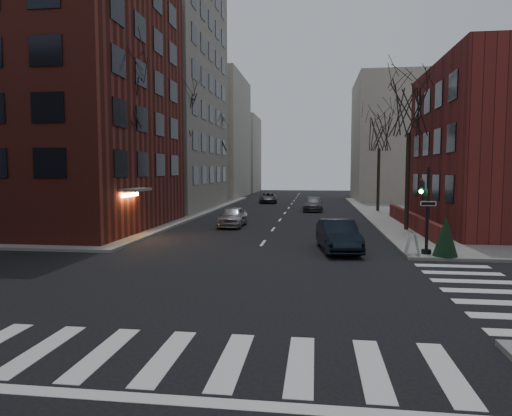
{
  "coord_description": "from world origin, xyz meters",
  "views": [
    {
      "loc": [
        2.88,
        -12.81,
        4.02
      ],
      "look_at": [
        -0.31,
        11.4,
        2.0
      ],
      "focal_mm": 32.0,
      "sensor_mm": 36.0,
      "label": 1
    }
  ],
  "objects": [
    {
      "name": "building_left_brick",
      "position": [
        -15.5,
        16.5,
        9.0
      ],
      "size": [
        15.0,
        15.0,
        18.0
      ],
      "primitive_type": "cube",
      "color": "maroon",
      "rests_on": "ground"
    },
    {
      "name": "evergreen_shrub",
      "position": [
        8.7,
        8.5,
        1.05
      ],
      "size": [
        1.12,
        1.12,
        1.81
      ],
      "primitive_type": "cone",
      "rotation": [
        0.0,
        0.0,
        -0.03
      ],
      "color": "black",
      "rests_on": "sidewalk_far_right"
    },
    {
      "name": "streetlamp_far",
      "position": [
        -8.2,
        42.0,
        4.24
      ],
      "size": [
        0.36,
        0.36,
        6.28
      ],
      "color": "black",
      "rests_on": "sidewalk_far_left"
    },
    {
      "name": "low_wall_right",
      "position": [
        9.3,
        19.0,
        0.65
      ],
      "size": [
        0.35,
        16.0,
        1.0
      ],
      "primitive_type": "cube",
      "color": "maroon",
      "rests_on": "sidewalk_far_right"
    },
    {
      "name": "sidewalk_far_left",
      "position": [
        -29.0,
        30.0,
        0.07
      ],
      "size": [
        44.0,
        44.0,
        0.15
      ],
      "primitive_type": "cube",
      "color": "gray",
      "rests_on": "ground"
    },
    {
      "name": "building_distant_lb",
      "position": [
        -13.0,
        72.0,
        7.0
      ],
      "size": [
        10.0,
        12.0,
        14.0
      ],
      "primitive_type": "cube",
      "color": "#B5A999",
      "rests_on": "ground"
    },
    {
      "name": "tree_right_b",
      "position": [
        8.8,
        32.0,
        7.59
      ],
      "size": [
        3.74,
        3.74,
        9.18
      ],
      "color": "#2D231C",
      "rests_on": "sidewalk_far_right"
    },
    {
      "name": "sandwich_board",
      "position": [
        7.3,
        8.64,
        0.64
      ],
      "size": [
        0.44,
        0.61,
        0.98
      ],
      "primitive_type": "cube",
      "rotation": [
        0.0,
        0.0,
        -0.0
      ],
      "color": "white",
      "rests_on": "sidewalk_far_right"
    },
    {
      "name": "parked_sedan",
      "position": [
        4.0,
        10.0,
        0.78
      ],
      "size": [
        2.26,
        4.89,
        1.55
      ],
      "primitive_type": "imported",
      "rotation": [
        0.0,
        0.0,
        0.13
      ],
      "color": "black",
      "rests_on": "ground"
    },
    {
      "name": "building_distant_la",
      "position": [
        -15.0,
        55.0,
        9.0
      ],
      "size": [
        14.0,
        16.0,
        18.0
      ],
      "primitive_type": "cube",
      "color": "#B5A999",
      "rests_on": "ground"
    },
    {
      "name": "tree_right_a",
      "position": [
        8.8,
        18.0,
        8.03
      ],
      "size": [
        3.96,
        3.96,
        9.72
      ],
      "color": "#2D231C",
      "rests_on": "sidewalk_far_right"
    },
    {
      "name": "tree_left_c",
      "position": [
        -8.8,
        40.0,
        8.03
      ],
      "size": [
        3.96,
        3.96,
        9.72
      ],
      "color": "#2D231C",
      "rests_on": "sidewalk_far_left"
    },
    {
      "name": "car_lane_gray",
      "position": [
        2.64,
        32.59,
        0.68
      ],
      "size": [
        2.02,
        4.73,
        1.36
      ],
      "primitive_type": "imported",
      "rotation": [
        0.0,
        0.0,
        -0.03
      ],
      "color": "#46464B",
      "rests_on": "ground"
    },
    {
      "name": "streetlamp_near",
      "position": [
        -8.2,
        22.0,
        4.24
      ],
      "size": [
        0.36,
        0.36,
        6.28
      ],
      "color": "black",
      "rests_on": "sidewalk_far_left"
    },
    {
      "name": "car_lane_far",
      "position": [
        -2.99,
        43.28,
        0.63
      ],
      "size": [
        2.58,
        4.76,
        1.27
      ],
      "primitive_type": "imported",
      "rotation": [
        0.0,
        0.0,
        0.11
      ],
      "color": "#434449",
      "rests_on": "ground"
    },
    {
      "name": "building_distant_ra",
      "position": [
        15.0,
        50.0,
        8.0
      ],
      "size": [
        14.0,
        14.0,
        16.0
      ],
      "primitive_type": "cube",
      "color": "#B5A999",
      "rests_on": "ground"
    },
    {
      "name": "tree_left_b",
      "position": [
        -8.8,
        26.0,
        8.91
      ],
      "size": [
        4.4,
        4.4,
        10.8
      ],
      "color": "#2D231C",
      "rests_on": "sidewalk_far_left"
    },
    {
      "name": "tree_left_a",
      "position": [
        -8.8,
        14.0,
        8.47
      ],
      "size": [
        4.18,
        4.18,
        10.26
      ],
      "color": "#2D231C",
      "rests_on": "sidewalk_far_left"
    },
    {
      "name": "ground",
      "position": [
        0.0,
        0.0,
        0.0
      ],
      "size": [
        160.0,
        160.0,
        0.0
      ],
      "primitive_type": "plane",
      "color": "black",
      "rests_on": "ground"
    },
    {
      "name": "traffic_signal",
      "position": [
        7.94,
        8.99,
        1.91
      ],
      "size": [
        0.76,
        0.44,
        4.0
      ],
      "color": "black",
      "rests_on": "sidewalk_far_right"
    },
    {
      "name": "building_left_tan",
      "position": [
        -17.0,
        34.0,
        14.0
      ],
      "size": [
        18.0,
        18.0,
        28.0
      ],
      "primitive_type": "cube",
      "color": "gray",
      "rests_on": "ground"
    },
    {
      "name": "car_lane_silver",
      "position": [
        -3.02,
        19.11,
        0.73
      ],
      "size": [
        1.74,
        4.28,
        1.45
      ],
      "primitive_type": "imported",
      "rotation": [
        0.0,
        0.0,
        -0.01
      ],
      "color": "#A3A3A9",
      "rests_on": "ground"
    }
  ]
}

